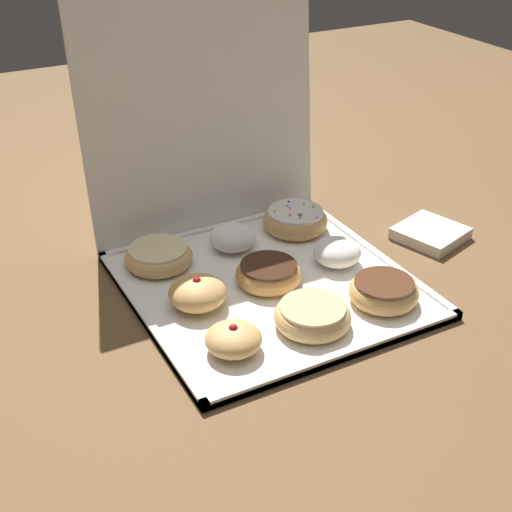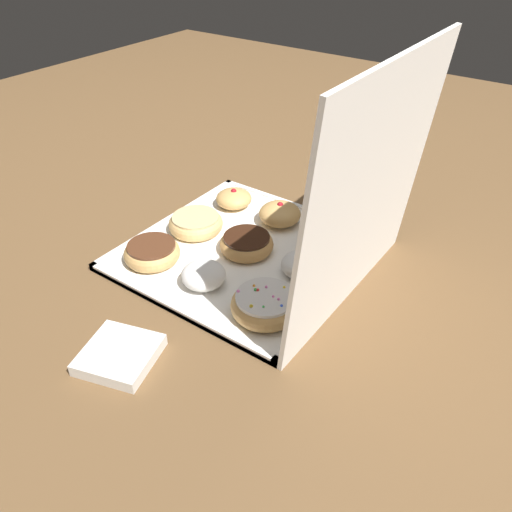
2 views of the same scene
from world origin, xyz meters
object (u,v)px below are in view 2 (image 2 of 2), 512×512
Objects in this scene: powdered_filled_donut_5 at (203,275)px; sprinkle_donut_8 at (265,304)px; jelly_filled_donut_3 at (280,214)px; glazed_ring_donut_6 at (340,235)px; chocolate_frosted_donut_2 at (152,252)px; glazed_ring_donut_1 at (197,223)px; chocolate_frosted_donut_4 at (247,243)px; powdered_filled_donut_7 at (304,264)px; donut_box at (247,253)px; napkin_stack at (120,355)px; jelly_filled_donut_0 at (234,198)px.

powdered_filled_donut_5 is 0.69× the size of sprinkle_donut_8.
glazed_ring_donut_6 is (-0.01, 0.14, -0.01)m from jelly_filled_donut_3.
glazed_ring_donut_1 is at bearing -178.92° from chocolate_frosted_donut_2.
glazed_ring_donut_1 and chocolate_frosted_donut_4 have the same top height.
powdered_filled_donut_7 is 0.14m from sprinkle_donut_8.
jelly_filled_donut_3 is 0.30m from sprinkle_donut_8.
sprinkle_donut_8 is (0.00, 0.14, -0.00)m from powdered_filled_donut_5.
donut_box is 3.66× the size of sprinkle_donut_8.
glazed_ring_donut_1 and glazed_ring_donut_6 have the same top height.
powdered_filled_donut_5 is at bearing -178.26° from napkin_stack.
glazed_ring_donut_1 is at bearing -135.28° from powdered_filled_donut_5.
jelly_filled_donut_0 is 0.26m from chocolate_frosted_donut_2.
jelly_filled_donut_0 reaches higher than glazed_ring_donut_6.
powdered_filled_donut_7 is 0.38m from napkin_stack.
chocolate_frosted_donut_4 is (-0.00, 0.13, 0.00)m from glazed_ring_donut_1.
donut_box is 3.78× the size of glazed_ring_donut_1.
chocolate_frosted_donut_4 is 0.35m from napkin_stack.
chocolate_frosted_donut_2 reaches higher than chocolate_frosted_donut_4.
jelly_filled_donut_3 reaches higher than sprinkle_donut_8.
glazed_ring_donut_6 reaches higher than napkin_stack.
chocolate_frosted_donut_2 is 0.27m from sprinkle_donut_8.
jelly_filled_donut_0 reaches higher than chocolate_frosted_donut_4.
glazed_ring_donut_6 is 0.97× the size of sprinkle_donut_8.
chocolate_frosted_donut_2 is 0.92× the size of sprinkle_donut_8.
sprinkle_donut_8 reaches higher than napkin_stack.
jelly_filled_donut_3 is 1.10× the size of powdered_filled_donut_5.
chocolate_frosted_donut_4 is 0.19m from glazed_ring_donut_6.
chocolate_frosted_donut_4 is at bearing 1.94° from jelly_filled_donut_3.
jelly_filled_donut_0 is 0.18m from chocolate_frosted_donut_4.
jelly_filled_donut_3 is 0.82× the size of napkin_stack.
donut_box is at bearing -45.18° from glazed_ring_donut_6.
jelly_filled_donut_0 is 0.74× the size of chocolate_frosted_donut_2.
chocolate_frosted_donut_2 is 1.34× the size of powdered_filled_donut_5.
sprinkle_donut_8 is at bearing 28.63° from jelly_filled_donut_3.
glazed_ring_donut_1 is at bearing -89.62° from chocolate_frosted_donut_4.
jelly_filled_donut_3 is at bearing 134.34° from glazed_ring_donut_1.
powdered_filled_donut_7 is (-0.00, 0.13, 0.03)m from donut_box.
donut_box is at bearing 45.44° from jelly_filled_donut_0.
glazed_ring_donut_1 is (0.13, -0.00, -0.00)m from jelly_filled_donut_0.
napkin_stack reaches higher than donut_box.
powdered_filled_donut_5 is at bearing -27.04° from glazed_ring_donut_6.
powdered_filled_donut_7 is at bearing 117.52° from chocolate_frosted_donut_2.
napkin_stack is at bearing 1.42° from jelly_filled_donut_3.
sprinkle_donut_8 is (0.14, 0.01, -0.00)m from powdered_filled_donut_7.
powdered_filled_donut_7 is (-0.14, 0.26, 0.00)m from chocolate_frosted_donut_2.
jelly_filled_donut_0 is 0.71× the size of glazed_ring_donut_1.
donut_box is 0.19m from jelly_filled_donut_0.
sprinkle_donut_8 is at bearing -0.04° from glazed_ring_donut_6.
powdered_filled_donut_5 reaches higher than donut_box.
chocolate_frosted_donut_2 is at bearing -62.48° from powdered_filled_donut_7.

